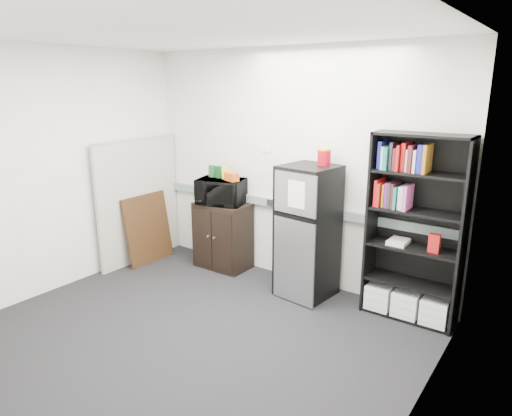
# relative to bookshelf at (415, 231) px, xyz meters

# --- Properties ---
(floor) EXTENTS (4.00, 4.00, 0.00)m
(floor) POSITION_rel_bookshelf_xyz_m (-1.53, -1.57, -0.91)
(floor) COLOR black
(floor) RESTS_ON ground
(wall_back) EXTENTS (4.00, 0.02, 2.70)m
(wall_back) POSITION_rel_bookshelf_xyz_m (-1.53, 0.18, 0.44)
(wall_back) COLOR white
(wall_back) RESTS_ON floor
(wall_right) EXTENTS (0.02, 3.50, 2.70)m
(wall_right) POSITION_rel_bookshelf_xyz_m (0.47, -1.57, 0.44)
(wall_right) COLOR white
(wall_right) RESTS_ON floor
(wall_left) EXTENTS (0.02, 3.50, 2.70)m
(wall_left) POSITION_rel_bookshelf_xyz_m (-3.53, -1.57, 0.44)
(wall_left) COLOR white
(wall_left) RESTS_ON floor
(ceiling) EXTENTS (4.00, 3.50, 0.02)m
(ceiling) POSITION_rel_bookshelf_xyz_m (-1.53, -1.57, 1.79)
(ceiling) COLOR white
(ceiling) RESTS_ON wall_back
(electrical_raceway) EXTENTS (3.92, 0.05, 0.10)m
(electrical_raceway) POSITION_rel_bookshelf_xyz_m (-1.53, 0.15, -0.01)
(electrical_raceway) COLOR gray
(electrical_raceway) RESTS_ON wall_back
(wall_note) EXTENTS (0.14, 0.00, 0.10)m
(wall_note) POSITION_rel_bookshelf_xyz_m (-1.88, 0.18, 0.64)
(wall_note) COLOR white
(wall_note) RESTS_ON wall_back
(bookshelf) EXTENTS (0.90, 0.34, 1.85)m
(bookshelf) POSITION_rel_bookshelf_xyz_m (0.00, 0.00, 0.00)
(bookshelf) COLOR black
(bookshelf) RESTS_ON floor
(cubicle_partition) EXTENTS (0.06, 1.30, 1.62)m
(cubicle_partition) POSITION_rel_bookshelf_xyz_m (-3.43, -0.49, -0.10)
(cubicle_partition) COLOR #9B9889
(cubicle_partition) RESTS_ON floor
(cabinet) EXTENTS (0.68, 0.45, 0.85)m
(cabinet) POSITION_rel_bookshelf_xyz_m (-2.37, -0.06, -0.49)
(cabinet) COLOR black
(cabinet) RESTS_ON floor
(microwave) EXTENTS (0.65, 0.53, 0.31)m
(microwave) POSITION_rel_bookshelf_xyz_m (-2.37, -0.08, 0.09)
(microwave) COLOR black
(microwave) RESTS_ON cabinet
(snack_box_a) EXTENTS (0.08, 0.06, 0.15)m
(snack_box_a) POSITION_rel_bookshelf_xyz_m (-2.54, -0.05, 0.32)
(snack_box_a) COLOR #185522
(snack_box_a) RESTS_ON microwave
(snack_box_b) EXTENTS (0.08, 0.07, 0.15)m
(snack_box_b) POSITION_rel_bookshelf_xyz_m (-2.43, -0.05, 0.32)
(snack_box_b) COLOR #0D3B16
(snack_box_b) RESTS_ON microwave
(snack_box_c) EXTENTS (0.08, 0.06, 0.14)m
(snack_box_c) POSITION_rel_bookshelf_xyz_m (-2.32, -0.05, 0.32)
(snack_box_c) COLOR yellow
(snack_box_c) RESTS_ON microwave
(snack_bag) EXTENTS (0.20, 0.15, 0.10)m
(snack_bag) POSITION_rel_bookshelf_xyz_m (-2.18, -0.10, 0.30)
(snack_bag) COLOR #BE4713
(snack_bag) RESTS_ON microwave
(refrigerator) EXTENTS (0.61, 0.63, 1.46)m
(refrigerator) POSITION_rel_bookshelf_xyz_m (-1.10, -0.14, -0.18)
(refrigerator) COLOR black
(refrigerator) RESTS_ON floor
(coffee_can) EXTENTS (0.15, 0.15, 0.20)m
(coffee_can) POSITION_rel_bookshelf_xyz_m (-1.00, -0.02, 0.65)
(coffee_can) COLOR #A50715
(coffee_can) RESTS_ON refrigerator
(framed_poster) EXTENTS (0.18, 0.70, 0.90)m
(framed_poster) POSITION_rel_bookshelf_xyz_m (-3.30, -0.48, -0.46)
(framed_poster) COLOR #311D0D
(framed_poster) RESTS_ON floor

